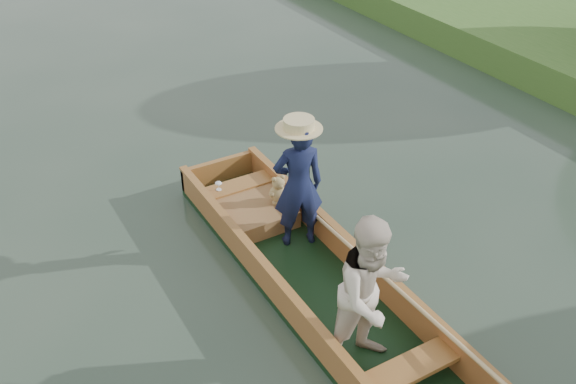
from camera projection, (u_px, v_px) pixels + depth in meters
ground at (315, 289)px, 7.12m from camera, size 120.00×120.00×0.00m
punt at (323, 258)px, 6.69m from camera, size 1.12×5.00×1.71m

